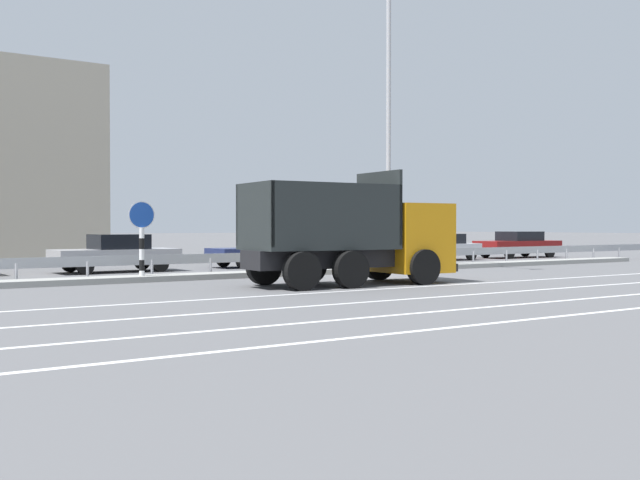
% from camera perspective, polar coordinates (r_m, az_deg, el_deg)
% --- Properties ---
extents(ground_plane, '(320.00, 320.00, 0.00)m').
position_cam_1_polar(ground_plane, '(24.89, 4.17, -2.90)').
color(ground_plane, '#565659').
extents(lane_strip_0, '(63.47, 0.16, 0.01)m').
position_cam_1_polar(lane_strip_0, '(20.57, 5.04, -3.72)').
color(lane_strip_0, silver).
rests_on(lane_strip_0, ground_plane).
extents(lane_strip_1, '(63.47, 0.16, 0.01)m').
position_cam_1_polar(lane_strip_1, '(18.66, 9.99, -4.22)').
color(lane_strip_1, silver).
rests_on(lane_strip_1, ground_plane).
extents(lane_strip_2, '(63.47, 0.16, 0.01)m').
position_cam_1_polar(lane_strip_2, '(17.11, 15.30, -4.72)').
color(lane_strip_2, silver).
rests_on(lane_strip_2, ground_plane).
extents(lane_strip_3, '(63.47, 0.16, 0.01)m').
position_cam_1_polar(lane_strip_3, '(15.94, 20.51, -5.17)').
color(lane_strip_3, silver).
rests_on(lane_strip_3, ground_plane).
extents(median_island, '(34.91, 1.10, 0.18)m').
position_cam_1_polar(median_island, '(27.10, 0.58, -2.38)').
color(median_island, gray).
rests_on(median_island, ground_plane).
extents(median_guardrail, '(63.47, 0.09, 0.78)m').
position_cam_1_polar(median_guardrail, '(27.88, -0.55, -1.30)').
color(median_guardrail, '#9EA0A5').
rests_on(median_guardrail, ground_plane).
extents(dump_truck, '(6.47, 2.95, 3.35)m').
position_cam_1_polar(dump_truck, '(22.36, 3.79, -0.16)').
color(dump_truck, orange).
rests_on(dump_truck, ground_plane).
extents(median_road_sign, '(0.84, 0.16, 2.49)m').
position_cam_1_polar(median_road_sign, '(23.80, -13.43, 0.16)').
color(median_road_sign, white).
rests_on(median_road_sign, ground_plane).
extents(street_lamp_1, '(0.70, 2.56, 10.71)m').
position_cam_1_polar(street_lamp_1, '(28.81, 5.47, 9.39)').
color(street_lamp_1, '#ADADB2').
rests_on(street_lamp_1, ground_plane).
extents(parked_car_3, '(4.58, 2.08, 1.41)m').
position_cam_1_polar(parked_car_3, '(28.98, -15.27, -0.97)').
color(parked_car_3, '#A3A3A8').
rests_on(parked_car_3, ground_plane).
extents(parked_car_4, '(4.72, 1.98, 1.39)m').
position_cam_1_polar(parked_car_4, '(31.79, -4.32, -0.79)').
color(parked_car_4, navy).
rests_on(parked_car_4, ground_plane).
extents(parked_car_5, '(3.94, 2.07, 1.37)m').
position_cam_1_polar(parked_car_5, '(35.03, 2.82, -0.59)').
color(parked_car_5, black).
rests_on(parked_car_5, ground_plane).
extents(parked_car_6, '(3.96, 2.11, 1.34)m').
position_cam_1_polar(parked_car_6, '(38.10, 9.21, -0.51)').
color(parked_car_6, silver).
rests_on(parked_car_6, ground_plane).
extents(parked_car_7, '(4.97, 2.21, 1.43)m').
position_cam_1_polar(parked_car_7, '(42.32, 14.86, -0.32)').
color(parked_car_7, maroon).
rests_on(parked_car_7, ground_plane).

